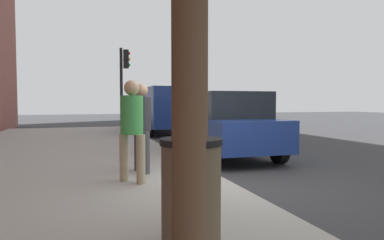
{
  "coord_description": "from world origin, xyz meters",
  "views": [
    {
      "loc": [
        -5.68,
        2.4,
        1.5
      ],
      "look_at": [
        1.25,
        0.18,
        1.13
      ],
      "focal_mm": 32.26,
      "sensor_mm": 36.0,
      "label": 1
    }
  ],
  "objects_px": {
    "traffic_signal": "(124,77)",
    "parked_van_far": "(163,107)",
    "parking_meter": "(176,119)",
    "parked_sedan_near": "(225,124)",
    "trash_bin": "(191,192)",
    "pedestrian_at_meter": "(142,121)",
    "pedestrian_bystander": "(132,123)"
  },
  "relations": [
    {
      "from": "pedestrian_bystander",
      "to": "parked_sedan_near",
      "type": "height_order",
      "value": "pedestrian_bystander"
    },
    {
      "from": "pedestrian_at_meter",
      "to": "parked_van_far",
      "type": "height_order",
      "value": "parked_van_far"
    },
    {
      "from": "pedestrian_at_meter",
      "to": "parking_meter",
      "type": "bearing_deg",
      "value": -4.53
    },
    {
      "from": "parked_van_far",
      "to": "trash_bin",
      "type": "height_order",
      "value": "parked_van_far"
    },
    {
      "from": "traffic_signal",
      "to": "parked_van_far",
      "type": "bearing_deg",
      "value": -48.57
    },
    {
      "from": "parked_sedan_near",
      "to": "pedestrian_bystander",
      "type": "bearing_deg",
      "value": 134.84
    },
    {
      "from": "traffic_signal",
      "to": "trash_bin",
      "type": "distance_m",
      "value": 11.7
    },
    {
      "from": "pedestrian_bystander",
      "to": "parked_sedan_near",
      "type": "bearing_deg",
      "value": 4.08
    },
    {
      "from": "pedestrian_at_meter",
      "to": "parked_sedan_near",
      "type": "bearing_deg",
      "value": 23.98
    },
    {
      "from": "pedestrian_bystander",
      "to": "parking_meter",
      "type": "bearing_deg",
      "value": 1.71
    },
    {
      "from": "pedestrian_bystander",
      "to": "parked_van_far",
      "type": "relative_size",
      "value": 0.33
    },
    {
      "from": "parked_sedan_near",
      "to": "trash_bin",
      "type": "xyz_separation_m",
      "value": [
        -5.68,
        2.78,
        -0.24
      ]
    },
    {
      "from": "pedestrian_bystander",
      "to": "pedestrian_at_meter",
      "type": "bearing_deg",
      "value": 28.96
    },
    {
      "from": "pedestrian_at_meter",
      "to": "parked_van_far",
      "type": "relative_size",
      "value": 0.33
    },
    {
      "from": "trash_bin",
      "to": "pedestrian_bystander",
      "type": "bearing_deg",
      "value": 3.58
    },
    {
      "from": "parking_meter",
      "to": "parked_sedan_near",
      "type": "height_order",
      "value": "parked_sedan_near"
    },
    {
      "from": "parked_sedan_near",
      "to": "trash_bin",
      "type": "distance_m",
      "value": 6.33
    },
    {
      "from": "parking_meter",
      "to": "parked_sedan_near",
      "type": "relative_size",
      "value": 0.32
    },
    {
      "from": "pedestrian_bystander",
      "to": "parked_van_far",
      "type": "distance_m",
      "value": 11.01
    },
    {
      "from": "traffic_signal",
      "to": "parking_meter",
      "type": "bearing_deg",
      "value": -179.04
    },
    {
      "from": "pedestrian_at_meter",
      "to": "trash_bin",
      "type": "bearing_deg",
      "value": -106.83
    },
    {
      "from": "pedestrian_bystander",
      "to": "traffic_signal",
      "type": "bearing_deg",
      "value": 43.48
    },
    {
      "from": "parking_meter",
      "to": "pedestrian_bystander",
      "type": "relative_size",
      "value": 0.82
    },
    {
      "from": "parked_van_far",
      "to": "traffic_signal",
      "type": "xyz_separation_m",
      "value": [
        -1.83,
        2.07,
        1.32
      ]
    },
    {
      "from": "trash_bin",
      "to": "parked_van_far",
      "type": "bearing_deg",
      "value": -11.78
    },
    {
      "from": "parking_meter",
      "to": "pedestrian_at_meter",
      "type": "distance_m",
      "value": 0.73
    },
    {
      "from": "parked_sedan_near",
      "to": "traffic_signal",
      "type": "height_order",
      "value": "traffic_signal"
    },
    {
      "from": "traffic_signal",
      "to": "trash_bin",
      "type": "xyz_separation_m",
      "value": [
        -11.52,
        0.71,
        -1.92
      ]
    },
    {
      "from": "pedestrian_at_meter",
      "to": "traffic_signal",
      "type": "relative_size",
      "value": 0.47
    },
    {
      "from": "pedestrian_bystander",
      "to": "trash_bin",
      "type": "height_order",
      "value": "pedestrian_bystander"
    },
    {
      "from": "parked_sedan_near",
      "to": "parked_van_far",
      "type": "relative_size",
      "value": 0.85
    },
    {
      "from": "pedestrian_at_meter",
      "to": "trash_bin",
      "type": "height_order",
      "value": "pedestrian_at_meter"
    }
  ]
}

